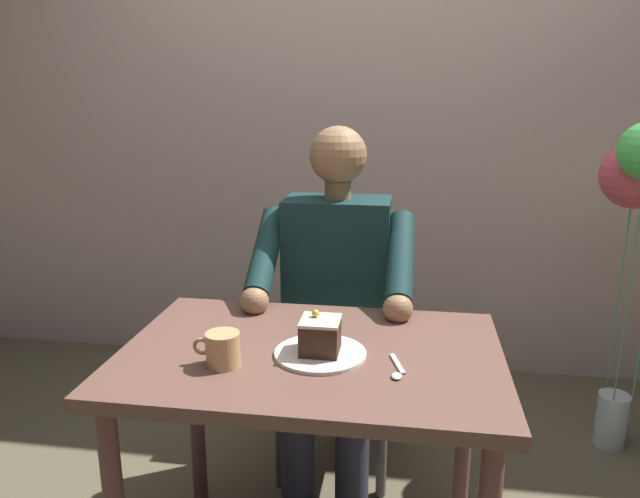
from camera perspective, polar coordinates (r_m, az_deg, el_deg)
cafe_rear_panel at (r=2.96m, az=4.20°, el=17.13°), size 6.40×0.12×3.00m
dining_table at (r=1.64m, az=-0.86°, el=-12.68°), size 1.00×0.68×0.72m
chair at (r=2.27m, az=1.91°, el=-7.91°), size 0.42×0.42×0.91m
seated_person at (r=2.06m, az=1.37°, el=-5.64°), size 0.53×0.58×1.27m
dessert_plate at (r=1.56m, az=0.03°, el=-9.95°), size 0.24×0.24×0.01m
cake_slice at (r=1.54m, az=0.02°, el=-8.25°), size 0.10×0.10×0.11m
coffee_cup at (r=1.51m, az=-9.33°, el=-9.37°), size 0.12×0.09×0.09m
dessert_spoon at (r=1.49m, az=7.36°, el=-11.42°), size 0.04×0.14×0.01m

